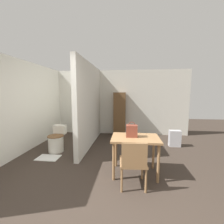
% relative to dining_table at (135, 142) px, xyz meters
% --- Properties ---
extents(ground_plane, '(16.00, 16.00, 0.00)m').
position_rel_dining_table_xyz_m(ground_plane, '(-0.66, -1.15, -0.65)').
color(ground_plane, '#382D26').
extents(wall_back, '(5.58, 0.12, 2.50)m').
position_rel_dining_table_xyz_m(wall_back, '(-0.66, 3.03, 0.60)').
color(wall_back, silver).
rests_on(wall_back, ground_plane).
extents(wall_left, '(0.12, 5.11, 2.50)m').
position_rel_dining_table_xyz_m(wall_left, '(-3.01, 0.91, 0.60)').
color(wall_left, silver).
rests_on(wall_left, ground_plane).
extents(partition_wall, '(0.12, 2.69, 2.50)m').
position_rel_dining_table_xyz_m(partition_wall, '(-1.33, 1.62, 0.60)').
color(partition_wall, silver).
rests_on(partition_wall, ground_plane).
extents(dining_table, '(0.93, 0.65, 0.76)m').
position_rel_dining_table_xyz_m(dining_table, '(0.00, 0.00, 0.00)').
color(dining_table, '#997047').
rests_on(dining_table, ground_plane).
extents(wooden_chair, '(0.48, 0.48, 0.84)m').
position_rel_dining_table_xyz_m(wooden_chair, '(-0.05, -0.47, -0.19)').
color(wooden_chair, '#997047').
rests_on(wooden_chair, ground_plane).
extents(toilet, '(0.43, 0.58, 0.69)m').
position_rel_dining_table_xyz_m(toilet, '(-2.14, 0.98, -0.37)').
color(toilet, silver).
rests_on(toilet, ground_plane).
extents(handbag, '(0.22, 0.14, 0.30)m').
position_rel_dining_table_xyz_m(handbag, '(-0.07, 0.01, 0.23)').
color(handbag, brown).
rests_on(handbag, dining_table).
extents(wooden_cabinet, '(0.44, 0.46, 1.64)m').
position_rel_dining_table_xyz_m(wooden_cabinet, '(-0.47, 2.73, 0.17)').
color(wooden_cabinet, brown).
rests_on(wooden_cabinet, ground_plane).
extents(bath_mat, '(0.55, 0.38, 0.01)m').
position_rel_dining_table_xyz_m(bath_mat, '(-2.14, 0.50, -0.65)').
color(bath_mat, silver).
rests_on(bath_mat, ground_plane).
extents(space_heater, '(0.34, 0.19, 0.50)m').
position_rel_dining_table_xyz_m(space_heater, '(1.28, 1.72, -0.41)').
color(space_heater, '#BCBCC1').
rests_on(space_heater, ground_plane).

